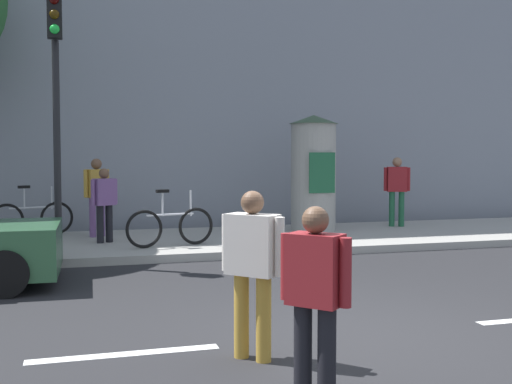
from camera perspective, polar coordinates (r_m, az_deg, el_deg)
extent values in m
plane|color=#232326|center=(6.93, 9.01, -12.48)|extent=(80.00, 80.00, 0.00)
cube|color=#9E9B93|center=(13.46, -3.88, -4.43)|extent=(36.00, 4.00, 0.15)
cube|color=silver|center=(6.33, -11.68, -14.02)|extent=(1.80, 0.16, 0.01)
cube|color=gray|center=(18.56, -7.37, 13.65)|extent=(36.00, 5.00, 10.46)
cylinder|color=black|center=(11.38, -17.38, 3.67)|extent=(0.12, 0.12, 3.67)
cube|color=black|center=(11.44, -17.59, 14.82)|extent=(0.24, 0.24, 0.75)
sphere|color=#3C2906|center=(11.31, -17.60, 14.92)|extent=(0.16, 0.16, 0.16)
sphere|color=green|center=(11.26, -17.58, 13.73)|extent=(0.16, 0.16, 0.16)
cylinder|color=#9E9B93|center=(14.65, 5.16, 1.30)|extent=(1.02, 1.02, 2.45)
cone|color=#334C33|center=(14.67, 5.18, 6.49)|extent=(1.12, 1.12, 0.20)
cube|color=#1E5938|center=(14.16, 5.93, 1.72)|extent=(0.61, 0.02, 0.90)
cylinder|color=#B78C33|center=(6.02, -1.31, -10.99)|extent=(0.14, 0.14, 0.79)
cylinder|color=#B78C33|center=(5.90, 0.69, -11.28)|extent=(0.14, 0.14, 0.79)
cube|color=silver|center=(5.83, -0.32, -4.72)|extent=(0.50, 0.51, 0.56)
cylinder|color=silver|center=(5.98, -2.64, -4.52)|extent=(0.09, 0.09, 0.53)
cylinder|color=silver|center=(5.69, 2.12, -4.92)|extent=(0.09, 0.09, 0.53)
sphere|color=brown|center=(5.79, -0.32, -0.94)|extent=(0.21, 0.21, 0.21)
cylinder|color=black|center=(4.92, 6.35, -14.46)|extent=(0.14, 0.14, 0.76)
cylinder|color=black|center=(5.01, 4.22, -14.14)|extent=(0.14, 0.14, 0.76)
cube|color=maroon|center=(4.81, 5.31, -6.91)|extent=(0.45, 0.46, 0.54)
cylinder|color=maroon|center=(4.71, 8.01, -7.16)|extent=(0.09, 0.09, 0.51)
cylinder|color=maroon|center=(4.92, 2.74, -6.67)|extent=(0.09, 0.09, 0.51)
sphere|color=brown|center=(4.76, 5.34, -2.50)|extent=(0.21, 0.21, 0.21)
cube|color=#B78C33|center=(4.97, 6.25, -6.90)|extent=(0.31, 0.32, 0.36)
cylinder|color=black|center=(12.95, -13.77, -2.82)|extent=(0.14, 0.14, 0.75)
cylinder|color=black|center=(13.05, -13.00, -2.77)|extent=(0.14, 0.14, 0.75)
cube|color=#724C84|center=(12.95, -13.42, 0.01)|extent=(0.47, 0.40, 0.53)
cylinder|color=#724C84|center=(12.83, -14.37, -0.03)|extent=(0.09, 0.09, 0.50)
cylinder|color=#724C84|center=(13.07, -12.49, 0.05)|extent=(0.09, 0.09, 0.50)
sphere|color=brown|center=(12.93, -13.44, 1.63)|extent=(0.20, 0.20, 0.20)
cylinder|color=#724C84|center=(13.93, -14.41, -2.21)|extent=(0.14, 0.14, 0.84)
cylinder|color=#724C84|center=(14.07, -13.65, -2.15)|extent=(0.14, 0.14, 0.84)
cube|color=#B78C33|center=(13.95, -14.07, 0.76)|extent=(0.52, 0.47, 0.60)
cylinder|color=#B78C33|center=(13.78, -14.99, 0.72)|extent=(0.09, 0.09, 0.57)
cylinder|color=#B78C33|center=(14.13, -13.17, 0.80)|extent=(0.09, 0.09, 0.57)
sphere|color=brown|center=(13.94, -14.09, 2.45)|extent=(0.23, 0.23, 0.23)
cube|color=silver|center=(14.10, -14.52, 0.66)|extent=(0.32, 0.29, 0.36)
cylinder|color=#1E5938|center=(15.94, 12.88, -1.49)|extent=(0.14, 0.14, 0.85)
cylinder|color=#1E5938|center=(15.90, 12.06, -1.49)|extent=(0.14, 0.14, 0.85)
cube|color=maroon|center=(15.88, 12.50, 1.13)|extent=(0.52, 0.38, 0.60)
cylinder|color=maroon|center=(15.92, 13.48, 1.12)|extent=(0.09, 0.09, 0.57)
cylinder|color=maroon|center=(15.83, 11.52, 1.13)|extent=(0.09, 0.09, 0.57)
sphere|color=#8C664C|center=(15.87, 12.52, 2.63)|extent=(0.23, 0.23, 0.23)
torus|color=black|center=(12.06, -9.97, -3.29)|extent=(0.71, 0.22, 0.72)
torus|color=black|center=(12.45, -5.41, -3.05)|extent=(0.71, 0.22, 0.72)
cylinder|color=silver|center=(12.22, -7.66, -2.01)|extent=(0.93, 0.25, 0.04)
cylinder|color=silver|center=(12.14, -8.36, -1.10)|extent=(0.04, 0.04, 0.45)
cylinder|color=silver|center=(12.36, -5.86, -1.00)|extent=(0.04, 0.04, 0.50)
cube|color=black|center=(12.13, -8.37, 0.08)|extent=(0.26, 0.15, 0.06)
torus|color=black|center=(14.44, -21.42, -2.39)|extent=(0.71, 0.25, 0.72)
torus|color=black|center=(14.67, -17.39, -2.23)|extent=(0.71, 0.25, 0.72)
cylinder|color=silver|center=(14.53, -19.41, -1.33)|extent=(0.92, 0.30, 0.04)
cylinder|color=silver|center=(14.48, -20.03, -0.56)|extent=(0.04, 0.04, 0.45)
cylinder|color=silver|center=(14.61, -17.82, -0.49)|extent=(0.04, 0.04, 0.50)
cube|color=black|center=(14.47, -20.05, 0.43)|extent=(0.26, 0.16, 0.06)
cylinder|color=black|center=(9.10, -21.56, -6.81)|extent=(0.65, 0.24, 0.64)
cylinder|color=black|center=(10.84, -20.41, -5.19)|extent=(0.65, 0.24, 0.64)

